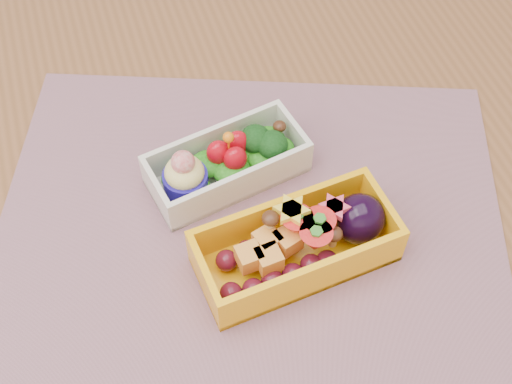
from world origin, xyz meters
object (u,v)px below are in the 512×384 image
object	(u,v)px
bento_white	(226,163)
bento_yellow	(300,244)
table	(247,241)
placemat	(250,221)

from	to	relation	value
bento_white	bento_yellow	bearing A→B (deg)	-82.67
table	bento_white	size ratio (longest dim) A/B	7.20
table	placemat	bearing A→B (deg)	-100.81
table	bento_white	bearing A→B (deg)	124.54
table	placemat	distance (m)	0.11
table	bento_yellow	distance (m)	0.16
bento_yellow	table	bearing A→B (deg)	98.62
placemat	bento_yellow	bearing A→B (deg)	-60.66
table	bento_yellow	xyz separation A→B (m)	(0.02, -0.09, 0.13)
table	bento_yellow	world-z (taller)	bento_yellow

